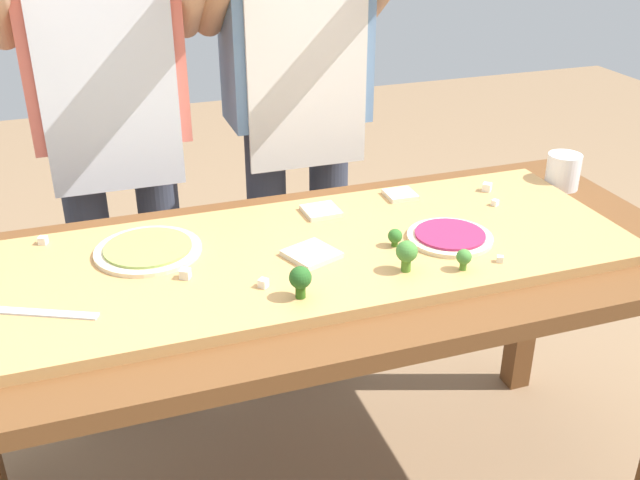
# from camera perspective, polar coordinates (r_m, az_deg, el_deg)

# --- Properties ---
(prep_table) EXTENTS (1.76, 0.76, 0.78)m
(prep_table) POSITION_cam_1_polar(r_m,az_deg,el_deg) (1.69, -0.39, -4.60)
(prep_table) COLOR brown
(prep_table) RESTS_ON ground
(cutting_board) EXTENTS (1.50, 0.54, 0.02)m
(cutting_board) POSITION_cam_1_polar(r_m,az_deg,el_deg) (1.63, -1.52, -1.19)
(cutting_board) COLOR tan
(cutting_board) RESTS_ON prep_table
(pizza_whole_beet_magenta) EXTENTS (0.19, 0.19, 0.02)m
(pizza_whole_beet_magenta) POSITION_cam_1_polar(r_m,az_deg,el_deg) (1.70, 10.02, 0.27)
(pizza_whole_beet_magenta) COLOR beige
(pizza_whole_beet_magenta) RESTS_ON cutting_board
(pizza_whole_pesto_green) EXTENTS (0.23, 0.23, 0.02)m
(pizza_whole_pesto_green) POSITION_cam_1_polar(r_m,az_deg,el_deg) (1.66, -13.16, -0.73)
(pizza_whole_pesto_green) COLOR beige
(pizza_whole_pesto_green) RESTS_ON cutting_board
(pizza_slice_far_right) EXTENTS (0.09, 0.09, 0.01)m
(pizza_slice_far_right) POSITION_cam_1_polar(r_m,az_deg,el_deg) (1.80, 0.09, 2.26)
(pizza_slice_far_right) COLOR beige
(pizza_slice_far_right) RESTS_ON cutting_board
(pizza_slice_near_right) EXTENTS (0.13, 0.13, 0.01)m
(pizza_slice_near_right) POSITION_cam_1_polar(r_m,az_deg,el_deg) (1.60, -0.66, -1.10)
(pizza_slice_near_right) COLOR beige
(pizza_slice_near_right) RESTS_ON cutting_board
(pizza_slice_far_left) EXTENTS (0.08, 0.08, 0.01)m
(pizza_slice_far_left) POSITION_cam_1_polar(r_m,az_deg,el_deg) (1.90, 6.23, 3.50)
(pizza_slice_far_left) COLOR beige
(pizza_slice_far_left) RESTS_ON cutting_board
(broccoli_floret_back_left) EXTENTS (0.03, 0.03, 0.04)m
(broccoli_floret_back_left) POSITION_cam_1_polar(r_m,az_deg,el_deg) (1.64, 5.83, 0.27)
(broccoli_floret_back_left) COLOR #366618
(broccoli_floret_back_left) RESTS_ON cutting_board
(broccoli_floret_front_right) EXTENTS (0.05, 0.05, 0.07)m
(broccoli_floret_front_right) POSITION_cam_1_polar(r_m,az_deg,el_deg) (1.54, 6.73, -0.99)
(broccoli_floret_front_right) COLOR #487A23
(broccoli_floret_front_right) RESTS_ON cutting_board
(broccoli_floret_back_right) EXTENTS (0.04, 0.04, 0.07)m
(broccoli_floret_back_right) POSITION_cam_1_polar(r_m,az_deg,el_deg) (1.43, -1.53, -3.04)
(broccoli_floret_back_right) COLOR #2C5915
(broccoli_floret_back_right) RESTS_ON cutting_board
(broccoli_floret_center_left) EXTENTS (0.03, 0.03, 0.05)m
(broccoli_floret_center_left) POSITION_cam_1_polar(r_m,az_deg,el_deg) (1.57, 11.08, -1.35)
(broccoli_floret_center_left) COLOR #487A23
(broccoli_floret_center_left) RESTS_ON cutting_board
(cheese_crumble_a) EXTENTS (0.03, 0.03, 0.02)m
(cheese_crumble_a) POSITION_cam_1_polar(r_m,az_deg,el_deg) (1.54, -10.40, -2.59)
(cheese_crumble_a) COLOR silver
(cheese_crumble_a) RESTS_ON cutting_board
(cheese_crumble_b) EXTENTS (0.02, 0.02, 0.02)m
(cheese_crumble_b) POSITION_cam_1_polar(r_m,az_deg,el_deg) (1.49, -4.41, -3.34)
(cheese_crumble_b) COLOR white
(cheese_crumble_b) RESTS_ON cutting_board
(cheese_crumble_c) EXTENTS (0.02, 0.02, 0.02)m
(cheese_crumble_c) POSITION_cam_1_polar(r_m,az_deg,el_deg) (1.76, -20.65, -0.03)
(cheese_crumble_c) COLOR white
(cheese_crumble_c) RESTS_ON cutting_board
(cheese_crumble_d) EXTENTS (0.02, 0.02, 0.01)m
(cheese_crumble_d) POSITION_cam_1_polar(r_m,az_deg,el_deg) (1.90, 13.39, 2.83)
(cheese_crumble_d) COLOR white
(cheese_crumble_d) RESTS_ON cutting_board
(cheese_crumble_e) EXTENTS (0.03, 0.03, 0.02)m
(cheese_crumble_e) POSITION_cam_1_polar(r_m,az_deg,el_deg) (1.98, 12.80, 4.01)
(cheese_crumble_e) COLOR white
(cheese_crumble_e) RESTS_ON cutting_board
(cheese_crumble_f) EXTENTS (0.02, 0.02, 0.01)m
(cheese_crumble_f) POSITION_cam_1_polar(r_m,az_deg,el_deg) (1.62, 13.76, -1.45)
(cheese_crumble_f) COLOR silver
(cheese_crumble_f) RESTS_ON cutting_board
(flour_cup) EXTENTS (0.09, 0.09, 0.10)m
(flour_cup) POSITION_cam_1_polar(r_m,az_deg,el_deg) (2.11, 18.28, 4.93)
(flour_cup) COLOR white
(flour_cup) RESTS_ON prep_table
(cook_left) EXTENTS (0.54, 0.39, 1.67)m
(cook_left) POSITION_cam_1_polar(r_m,az_deg,el_deg) (2.07, -16.01, 10.12)
(cook_left) COLOR #333847
(cook_left) RESTS_ON ground
(cook_right) EXTENTS (0.54, 0.39, 1.67)m
(cook_right) POSITION_cam_1_polar(r_m,az_deg,el_deg) (2.15, -1.77, 11.79)
(cook_right) COLOR #333847
(cook_right) RESTS_ON ground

